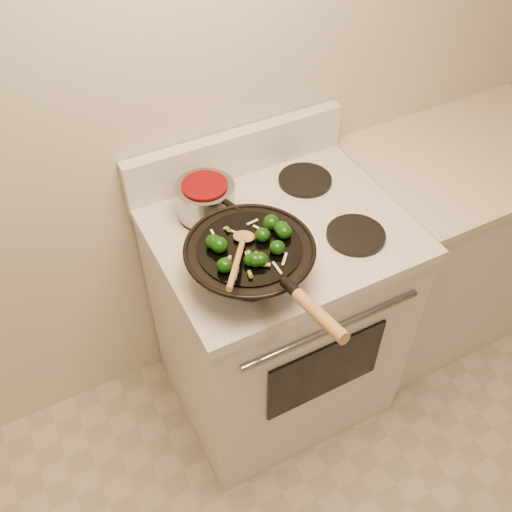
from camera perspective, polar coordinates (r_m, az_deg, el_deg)
stove at (r=2.10m, az=1.98°, el=-5.88°), size 0.78×0.67×1.08m
counter_unit at (r=2.52m, az=18.71°, el=1.60°), size 0.88×0.62×0.91m
wok at (r=1.56m, az=-0.55°, el=-0.41°), size 0.36×0.60×0.20m
stirfry at (r=1.51m, az=-0.22°, el=1.27°), size 0.24×0.23×0.04m
wooden_spoon at (r=1.48m, az=-1.61°, el=0.57°), size 0.19×0.25×0.08m
saucepan at (r=1.77m, az=-5.02°, el=5.75°), size 0.18×0.29×0.11m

